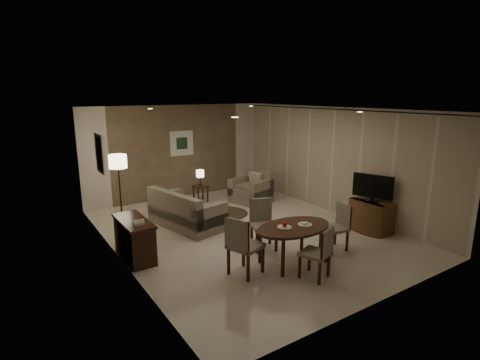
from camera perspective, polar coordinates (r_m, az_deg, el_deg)
room_shell at (r=8.42m, az=-0.75°, el=1.59°), size 5.50×7.00×2.70m
taupe_accent at (r=11.11m, az=-9.36°, el=4.25°), size 3.96×0.03×2.70m
curtain_wall at (r=9.83m, az=13.86°, el=2.70°), size 0.08×6.70×2.58m
curtain_rod at (r=9.68m, az=14.29°, el=10.40°), size 0.03×6.80×0.03m
art_back_frame at (r=11.09m, az=-8.88°, el=5.56°), size 0.72×0.03×0.72m
art_back_canvas at (r=11.08m, az=-8.85°, el=5.55°), size 0.34×0.01×0.34m
art_left_frame at (r=8.03m, az=-20.62°, el=3.80°), size 0.03×0.60×0.80m
art_left_canvas at (r=8.04m, az=-20.52°, el=3.81°), size 0.01×0.46×0.64m
downlight_nl at (r=5.65m, az=-0.76°, el=9.54°), size 0.10×0.10×0.01m
downlight_nr at (r=7.53m, az=17.79°, el=9.84°), size 0.10×0.10×0.01m
downlight_fl at (r=8.90m, az=-13.54°, el=10.52°), size 0.10×0.10×0.01m
downlight_fr at (r=10.20m, az=1.68°, el=11.17°), size 0.10×0.10×0.01m
console_desk at (r=7.34m, az=-15.77°, el=-8.65°), size 0.48×1.20×0.75m
telephone at (r=6.93m, az=-15.23°, el=-6.20°), size 0.20×0.14×0.09m
tv_cabinet at (r=8.92m, az=19.33°, el=-5.17°), size 0.48×0.90×0.70m
flat_tv at (r=8.72m, az=19.58°, el=-1.01°), size 0.36×0.85×0.60m
dining_table at (r=6.97m, az=8.12°, el=-9.70°), size 1.49×0.93×0.70m
chair_near at (r=6.45m, az=11.34°, el=-10.80°), size 0.56×0.56×0.90m
chair_far at (r=7.45m, az=3.66°, el=-6.90°), size 0.60×0.60×0.98m
chair_left at (r=6.44m, az=0.88°, el=-9.87°), size 0.64×0.64×1.05m
chair_right at (r=7.63m, az=14.19°, el=-7.06°), size 0.50×0.50×0.91m
plate_a at (r=6.76m, az=6.79°, el=-7.14°), size 0.26×0.26×0.02m
plate_b at (r=6.95m, az=9.87°, el=-6.69°), size 0.26×0.26×0.02m
fruit_apple at (r=6.75m, az=6.80°, el=-6.72°), size 0.09×0.09×0.09m
napkin at (r=6.94m, az=9.88°, el=-6.51°), size 0.12×0.08×0.03m
round_rug at (r=9.69m, az=-2.44°, el=-5.09°), size 1.22×1.22×0.01m
sofa at (r=8.77m, az=-8.12°, el=-4.27°), size 2.00×1.30×0.87m
armchair at (r=10.57m, az=1.66°, el=-1.15°), size 1.13×1.17×0.85m
side_table at (r=10.71m, az=-6.02°, el=-2.08°), size 0.37×0.37×0.47m
table_lamp at (r=10.60m, az=-6.09°, el=0.46°), size 0.22×0.22×0.50m
floor_lamp at (r=9.34m, az=-17.84°, el=-1.26°), size 0.41×0.41×1.63m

